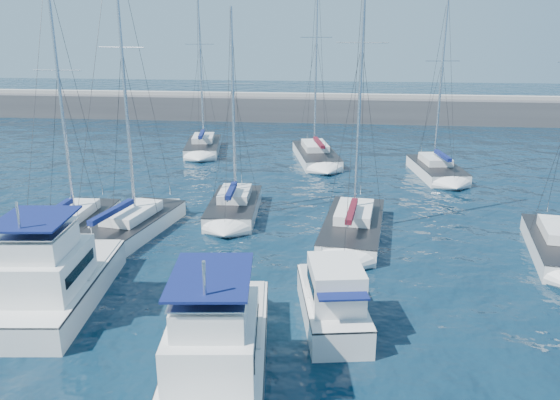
# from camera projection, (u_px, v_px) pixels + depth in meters

# --- Properties ---
(ground) EXTENTS (220.00, 220.00, 0.00)m
(ground) POSITION_uv_depth(u_px,v_px,m) (219.00, 311.00, 22.92)
(ground) COLOR black
(ground) RESTS_ON ground
(breakwater) EXTENTS (160.00, 6.00, 4.45)m
(breakwater) POSITION_uv_depth(u_px,v_px,m) (306.00, 112.00, 71.92)
(breakwater) COLOR #424244
(breakwater) RESTS_ON ground
(motor_yacht_port_inner) EXTENTS (4.52, 8.82, 4.69)m
(motor_yacht_port_inner) POSITION_uv_depth(u_px,v_px,m) (52.00, 282.00, 22.98)
(motor_yacht_port_inner) COLOR silver
(motor_yacht_port_inner) RESTS_ON ground
(motor_yacht_stbd_inner) EXTENTS (4.27, 9.52, 4.69)m
(motor_yacht_stbd_inner) POSITION_uv_depth(u_px,v_px,m) (217.00, 350.00, 18.07)
(motor_yacht_stbd_inner) COLOR silver
(motor_yacht_stbd_inner) RESTS_ON ground
(motor_yacht_stbd_outer) EXTENTS (3.29, 6.14, 3.20)m
(motor_yacht_stbd_outer) POSITION_uv_depth(u_px,v_px,m) (333.00, 302.00, 21.64)
(motor_yacht_stbd_outer) COLOR silver
(motor_yacht_stbd_outer) RESTS_ON ground
(sailboat_mid_a) EXTENTS (3.33, 8.49, 14.75)m
(sailboat_mid_a) POSITION_uv_depth(u_px,v_px,m) (69.00, 227.00, 31.23)
(sailboat_mid_a) COLOR silver
(sailboat_mid_a) RESTS_ON ground
(sailboat_mid_b) EXTENTS (4.42, 9.22, 16.75)m
(sailboat_mid_b) POSITION_uv_depth(u_px,v_px,m) (128.00, 227.00, 31.11)
(sailboat_mid_b) COLOR white
(sailboat_mid_b) RESTS_ON ground
(sailboat_mid_c) EXTENTS (3.43, 7.34, 12.99)m
(sailboat_mid_c) POSITION_uv_depth(u_px,v_px,m) (234.00, 207.00, 34.79)
(sailboat_mid_c) COLOR silver
(sailboat_mid_c) RESTS_ON ground
(sailboat_mid_d) EXTENTS (4.02, 9.01, 17.15)m
(sailboat_mid_d) POSITION_uv_depth(u_px,v_px,m) (353.00, 226.00, 31.24)
(sailboat_mid_d) COLOR white
(sailboat_mid_d) RESTS_ON ground
(sailboat_back_a) EXTENTS (4.35, 8.30, 16.17)m
(sailboat_back_a) POSITION_uv_depth(u_px,v_px,m) (203.00, 146.00, 52.95)
(sailboat_back_a) COLOR silver
(sailboat_back_a) RESTS_ON ground
(sailboat_back_b) EXTENTS (5.06, 9.68, 17.26)m
(sailboat_back_b) POSITION_uv_depth(u_px,v_px,m) (316.00, 155.00, 49.34)
(sailboat_back_b) COLOR white
(sailboat_back_b) RESTS_ON ground
(sailboat_back_c) EXTENTS (4.15, 7.86, 14.43)m
(sailboat_back_c) POSITION_uv_depth(u_px,v_px,m) (436.00, 169.00, 44.14)
(sailboat_back_c) COLOR silver
(sailboat_back_c) RESTS_ON ground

